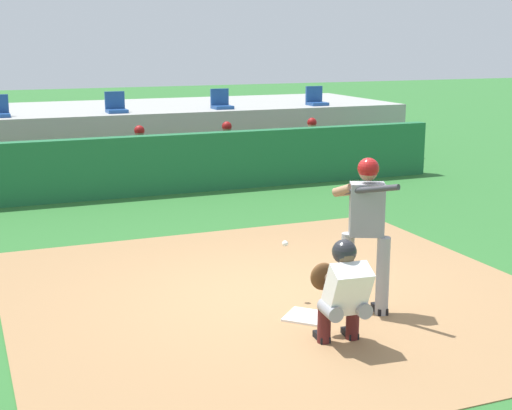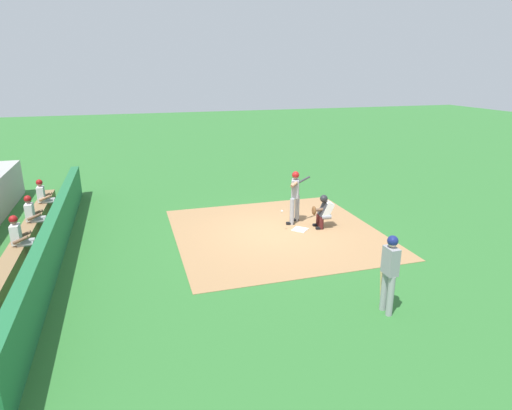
# 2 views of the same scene
# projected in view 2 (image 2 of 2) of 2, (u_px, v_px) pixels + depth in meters

# --- Properties ---
(ground_plane) EXTENTS (80.00, 80.00, 0.00)m
(ground_plane) POSITION_uv_depth(u_px,v_px,m) (277.00, 233.00, 13.89)
(ground_plane) COLOR #2D6B2D
(dirt_infield) EXTENTS (6.40, 6.40, 0.01)m
(dirt_infield) POSITION_uv_depth(u_px,v_px,m) (277.00, 233.00, 13.89)
(dirt_infield) COLOR #9E754C
(dirt_infield) RESTS_ON ground
(home_plate) EXTENTS (0.62, 0.62, 0.02)m
(home_plate) POSITION_uv_depth(u_px,v_px,m) (300.00, 229.00, 14.10)
(home_plate) COLOR white
(home_plate) RESTS_ON dirt_infield
(batter_at_plate) EXTENTS (0.57, 0.89, 1.80)m
(batter_at_plate) POSITION_uv_depth(u_px,v_px,m) (295.00, 194.00, 14.44)
(batter_at_plate) COLOR #99999E
(batter_at_plate) RESTS_ON ground
(catcher_crouched) EXTENTS (0.51, 1.81, 1.13)m
(catcher_crouched) POSITION_uv_depth(u_px,v_px,m) (323.00, 210.00, 14.15)
(catcher_crouched) COLOR gray
(catcher_crouched) RESTS_ON ground
(on_deck_batter) EXTENTS (0.58, 0.23, 1.79)m
(on_deck_batter) POSITION_uv_depth(u_px,v_px,m) (390.00, 269.00, 9.09)
(on_deck_batter) COLOR #99999E
(on_deck_batter) RESTS_ON ground
(dugout_wall) EXTENTS (13.00, 0.30, 1.20)m
(dugout_wall) POSITION_uv_depth(u_px,v_px,m) (55.00, 237.00, 11.93)
(dugout_wall) COLOR #1E6638
(dugout_wall) RESTS_ON ground
(dugout_bench) EXTENTS (11.80, 0.44, 0.45)m
(dugout_bench) POSITION_uv_depth(u_px,v_px,m) (17.00, 254.00, 11.77)
(dugout_bench) COLOR olive
(dugout_bench) RESTS_ON ground
(dugout_player_1) EXTENTS (0.49, 0.70, 1.30)m
(dugout_player_1) POSITION_uv_depth(u_px,v_px,m) (22.00, 237.00, 11.76)
(dugout_player_1) COLOR #939399
(dugout_player_1) RESTS_ON ground
(dugout_player_2) EXTENTS (0.49, 0.70, 1.30)m
(dugout_player_2) POSITION_uv_depth(u_px,v_px,m) (35.00, 214.00, 13.55)
(dugout_player_2) COLOR #939399
(dugout_player_2) RESTS_ON ground
(dugout_player_3) EXTENTS (0.49, 0.70, 1.30)m
(dugout_player_3) POSITION_uv_depth(u_px,v_px,m) (45.00, 196.00, 15.46)
(dugout_player_3) COLOR #939399
(dugout_player_3) RESTS_ON ground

